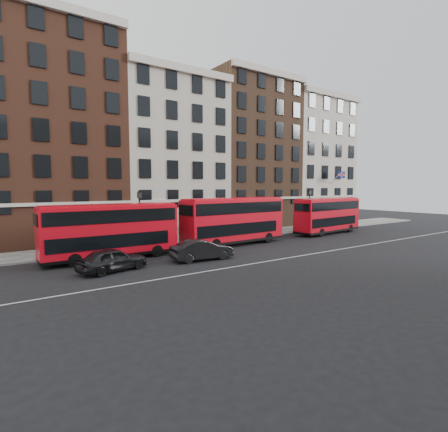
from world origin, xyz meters
TOP-DOWN VIEW (x-y plane):
  - ground at (0.00, 0.00)m, footprint 120.00×120.00m
  - pavement at (0.00, 10.50)m, footprint 80.00×5.00m
  - kerb at (0.00, 8.00)m, footprint 80.00×0.30m
  - road_centre_line at (0.00, -2.00)m, footprint 70.00×0.12m
  - building_terrace at (-0.31, 17.88)m, footprint 64.00×11.95m
  - bus_b at (-10.80, 5.63)m, footprint 10.51×2.59m
  - bus_c at (1.33, 5.63)m, footprint 11.23×3.23m
  - bus_d at (15.65, 5.63)m, footprint 10.52×3.41m
  - car_rear at (-11.90, 1.75)m, footprint 5.08×2.95m
  - car_front at (-4.98, 1.33)m, footprint 5.06×2.16m
  - lamp_post_left at (-7.20, 8.57)m, footprint 0.44×0.44m
  - lamp_post_right at (16.17, 9.02)m, footprint 0.44×0.44m
  - traffic_light at (25.03, 8.10)m, footprint 0.25×0.45m
  - iron_railings at (0.00, 12.70)m, footprint 6.60×0.06m

SIDE VIEW (x-z plane):
  - ground at x=0.00m, z-range 0.00..0.00m
  - road_centre_line at x=0.00m, z-range 0.00..0.01m
  - pavement at x=0.00m, z-range 0.00..0.15m
  - kerb at x=0.00m, z-range 0.00..0.16m
  - iron_railings at x=0.00m, z-range 0.15..1.15m
  - car_rear at x=-11.90m, z-range 0.00..1.62m
  - car_front at x=-4.98m, z-range 0.00..1.62m
  - bus_d at x=15.65m, z-range 0.16..4.50m
  - bus_b at x=-10.80m, z-range 0.16..4.57m
  - traffic_light at x=25.03m, z-range 0.81..4.08m
  - bus_c at x=1.33m, z-range 0.17..4.84m
  - lamp_post_left at x=-7.20m, z-range 0.42..5.74m
  - lamp_post_right at x=16.17m, z-range 0.42..5.74m
  - building_terrace at x=-0.31m, z-range -0.76..21.24m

